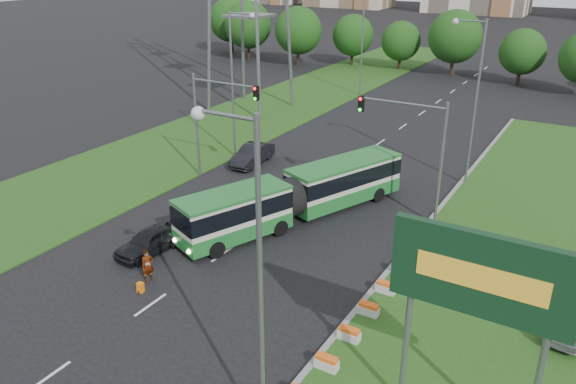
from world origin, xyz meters
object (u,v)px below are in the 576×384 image
Objects in this scene: car_left_far at (252,155)px; billboard at (480,284)px; car_median at (574,316)px; shopping_trolley at (140,288)px; car_left_near at (150,241)px; traffic_mast_left at (213,112)px; articulated_bus at (294,195)px; pedestrian at (148,266)px; traffic_mast_median at (417,141)px.

billboard is at bearing -45.49° from car_left_far.
car_median reaches higher than shopping_trolley.
car_median is (21.93, 4.38, 0.10)m from car_left_near.
shopping_trolley is (6.15, -14.41, -5.08)m from traffic_mast_left.
articulated_bus reaches higher than pedestrian.
traffic_mast_median is at bearing 52.09° from car_left_near.
car_median is 20.93m from shopping_trolley.
traffic_mast_median is 15.19m from traffic_mast_left.
shopping_trolley is (5.71, -18.73, -0.54)m from car_left_far.
billboard is 1.66× the size of car_median.
pedestrian reaches higher than car_median.
traffic_mast_median reaches higher than car_left_near.
traffic_mast_median and traffic_mast_left have the same top height.
traffic_mast_left is 1.64× the size of car_left_far.
traffic_mast_left reaches higher than articulated_bus.
traffic_mast_median is (-7.47, 16.00, -0.81)m from billboard.
articulated_bus is (-6.63, -3.78, -3.68)m from traffic_mast_median.
articulated_bus is at bearing 139.09° from billboard.
traffic_mast_median is 1.64× the size of car_left_far.
shopping_trolley is (-19.43, -7.76, -0.58)m from car_median.
traffic_mast_median is at bearing -17.15° from car_left_far.
car_left_far is at bearing -15.54° from car_median.
billboard is 1.83× the size of car_left_near.
pedestrian is at bearing -42.29° from car_left_near.
car_left_far is at bearing 167.29° from traffic_mast_median.
traffic_mast_median is 8.48m from articulated_bus.
traffic_mast_median reaches higher than pedestrian.
traffic_mast_median is 0.48× the size of articulated_bus.
car_median is at bearing 17.12° from car_left_near.
traffic_mast_median reaches higher than car_median.
billboard is 4.32× the size of pedestrian.
pedestrian is at bearing 102.00° from shopping_trolley.
car_left_near is (-18.98, 3.98, -5.42)m from billboard.
shopping_trolley is (0.38, -1.02, -0.66)m from pedestrian.
shopping_trolley is at bearing -66.89° from traffic_mast_left.
car_left_far is (0.44, 4.32, -4.55)m from traffic_mast_left.
car_median is (25.58, -6.65, -4.50)m from traffic_mast_left.
traffic_mast_left is 4.32× the size of pedestrian.
pedestrian is at bearing -77.69° from car_left_far.
billboard is 27.16m from traffic_mast_left.
billboard is at bearing -33.55° from traffic_mast_left.
billboard is at bearing 78.59° from car_median.
billboard reaches higher than articulated_bus.
car_median is (17.05, -3.87, -0.82)m from articulated_bus.
traffic_mast_left is 15.23m from pedestrian.
articulated_bus is 17.51m from car_median.
shopping_trolley is at bearing 177.93° from billboard.
car_left_near is 3.18m from pedestrian.
billboard is 17.73m from pedestrian.
articulated_bus is 10.80m from car_left_far.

